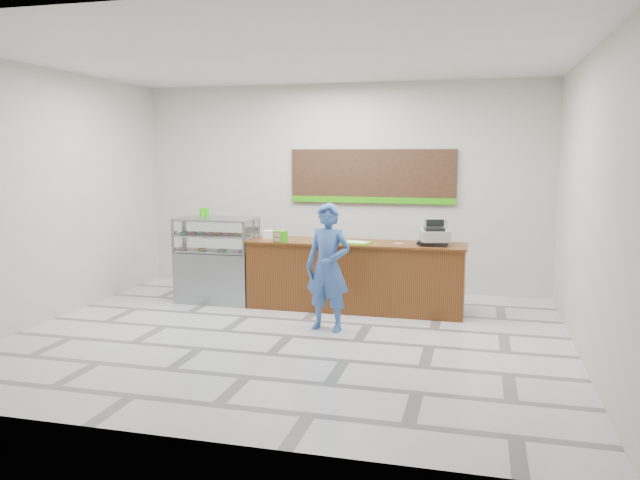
% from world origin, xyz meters
% --- Properties ---
extents(floor, '(7.00, 7.00, 0.00)m').
position_xyz_m(floor, '(0.00, 0.00, 0.00)').
color(floor, silver).
rests_on(floor, ground).
extents(back_wall, '(7.00, 0.00, 7.00)m').
position_xyz_m(back_wall, '(0.00, 3.00, 1.75)').
color(back_wall, beige).
rests_on(back_wall, floor).
extents(ceiling, '(7.00, 7.00, 0.00)m').
position_xyz_m(ceiling, '(0.00, 0.00, 3.50)').
color(ceiling, silver).
rests_on(ceiling, back_wall).
extents(sales_counter, '(3.26, 0.76, 1.03)m').
position_xyz_m(sales_counter, '(0.55, 1.55, 0.52)').
color(sales_counter, '#603313').
rests_on(sales_counter, floor).
extents(display_case, '(1.22, 0.72, 1.33)m').
position_xyz_m(display_case, '(-1.67, 1.55, 0.68)').
color(display_case, gray).
rests_on(display_case, floor).
extents(menu_board, '(2.80, 0.06, 0.90)m').
position_xyz_m(menu_board, '(0.55, 2.96, 1.93)').
color(menu_board, black).
rests_on(menu_board, back_wall).
extents(cash_register, '(0.48, 0.50, 0.37)m').
position_xyz_m(cash_register, '(1.71, 1.54, 1.17)').
color(cash_register, black).
rests_on(cash_register, sales_counter).
extents(card_terminal, '(0.10, 0.18, 0.04)m').
position_xyz_m(card_terminal, '(1.51, 1.55, 1.05)').
color(card_terminal, black).
rests_on(card_terminal, sales_counter).
extents(serving_tray, '(0.46, 0.38, 0.02)m').
position_xyz_m(serving_tray, '(0.59, 1.41, 1.04)').
color(serving_tray, '#5ADC0D').
rests_on(serving_tray, sales_counter).
extents(napkin_box, '(0.17, 0.17, 0.12)m').
position_xyz_m(napkin_box, '(-0.82, 1.59, 1.09)').
color(napkin_box, white).
rests_on(napkin_box, sales_counter).
extents(straw_cup, '(0.07, 0.07, 0.11)m').
position_xyz_m(straw_cup, '(-0.56, 1.53, 1.08)').
color(straw_cup, silver).
rests_on(straw_cup, sales_counter).
extents(promo_box, '(0.21, 0.16, 0.17)m').
position_xyz_m(promo_box, '(-0.53, 1.28, 1.11)').
color(promo_box, '#30A90B').
rests_on(promo_box, sales_counter).
extents(donut_decal, '(0.16, 0.16, 0.00)m').
position_xyz_m(donut_decal, '(1.19, 1.55, 1.03)').
color(donut_decal, '#D66491').
rests_on(donut_decal, sales_counter).
extents(green_cup_left, '(0.08, 0.08, 0.13)m').
position_xyz_m(green_cup_left, '(-1.96, 1.83, 1.39)').
color(green_cup_left, '#30A90B').
rests_on(green_cup_left, display_case).
extents(green_cup_right, '(0.08, 0.08, 0.13)m').
position_xyz_m(green_cup_right, '(-2.00, 1.76, 1.39)').
color(green_cup_right, '#30A90B').
rests_on(green_cup_right, display_case).
extents(customer, '(0.68, 0.51, 1.69)m').
position_xyz_m(customer, '(0.41, 0.42, 0.85)').
color(customer, '#355BA1').
rests_on(customer, floor).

